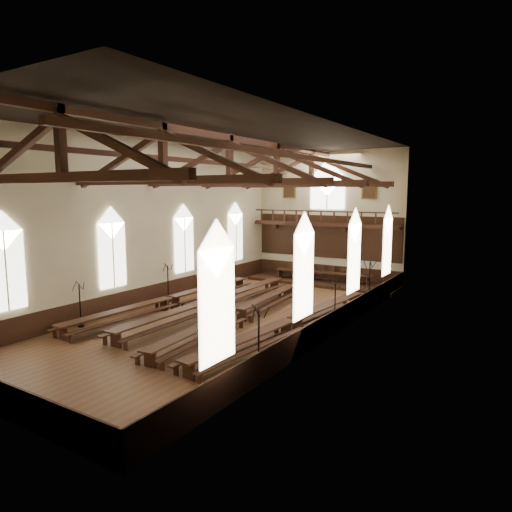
{
  "coord_description": "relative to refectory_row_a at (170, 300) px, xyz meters",
  "views": [
    {
      "loc": [
        14.24,
        -19.98,
        6.9
      ],
      "look_at": [
        0.7,
        1.5,
        3.32
      ],
      "focal_mm": 32.0,
      "sensor_mm": 36.0,
      "label": 1
    }
  ],
  "objects": [
    {
      "name": "ground",
      "position": [
        4.11,
        0.43,
        -0.56
      ],
      "size": [
        26.0,
        26.0,
        0.0
      ],
      "primitive_type": "plane",
      "color": "brown",
      "rests_on": "ground"
    },
    {
      "name": "room_walls",
      "position": [
        4.11,
        0.43,
        5.9
      ],
      "size": [
        26.0,
        26.0,
        26.0
      ],
      "color": "beige",
      "rests_on": "ground"
    },
    {
      "name": "wainscot_band",
      "position": [
        4.11,
        0.43,
        0.04
      ],
      "size": [
        12.0,
        26.0,
        1.2
      ],
      "color": "black",
      "rests_on": "ground"
    },
    {
      "name": "side_windows",
      "position": [
        4.11,
        0.43,
        3.18
      ],
      "size": [
        11.85,
        19.8,
        4.5
      ],
      "color": "white",
      "rests_on": "room_walls"
    },
    {
      "name": "end_window",
      "position": [
        4.11,
        13.33,
        6.66
      ],
      "size": [
        2.8,
        0.12,
        3.8
      ],
      "color": "white",
      "rests_on": "room_walls"
    },
    {
      "name": "minstrels_gallery",
      "position": [
        4.11,
        13.09,
        3.34
      ],
      "size": [
        11.8,
        1.24,
        3.7
      ],
      "color": "#391D12",
      "rests_on": "room_walls"
    },
    {
      "name": "portraits",
      "position": [
        4.11,
        13.33,
        6.54
      ],
      "size": [
        7.75,
        0.09,
        1.45
      ],
      "color": "brown",
      "rests_on": "room_walls"
    },
    {
      "name": "roof_trusses",
      "position": [
        4.11,
        0.43,
        7.65
      ],
      "size": [
        11.7,
        25.7,
        2.8
      ],
      "color": "#391D12",
      "rests_on": "room_walls"
    },
    {
      "name": "refectory_row_a",
      "position": [
        0.0,
        0.0,
        0.0
      ],
      "size": [
        1.84,
        14.63,
        0.77
      ],
      "color": "#391D12",
      "rests_on": "ground"
    },
    {
      "name": "refectory_row_b",
      "position": [
        2.58,
        0.83,
        0.03
      ],
      "size": [
        1.66,
        15.0,
        0.81
      ],
      "color": "#391D12",
      "rests_on": "ground"
    },
    {
      "name": "refectory_row_c",
      "position": [
        4.99,
        -0.36,
        -0.02
      ],
      "size": [
        2.07,
        14.41,
        0.74
      ],
      "color": "#391D12",
      "rests_on": "ground"
    },
    {
      "name": "refectory_row_d",
      "position": [
        8.32,
        -0.3,
        0.01
      ],
      "size": [
        2.23,
        14.75,
        0.78
      ],
      "color": "#391D12",
      "rests_on": "ground"
    },
    {
      "name": "dais",
      "position": [
        4.47,
        11.83,
        -0.46
      ],
      "size": [
        11.4,
        3.14,
        0.21
      ],
      "primitive_type": "cube",
      "color": "black",
      "rests_on": "ground"
    },
    {
      "name": "high_table",
      "position": [
        4.47,
        11.83,
        0.24
      ],
      "size": [
        7.52,
        1.63,
        0.7
      ],
      "color": "#391D12",
      "rests_on": "dais"
    },
    {
      "name": "high_chairs",
      "position": [
        4.47,
        12.57,
        0.2
      ],
      "size": [
        6.78,
        0.49,
        1.01
      ],
      "color": "#391D12",
      "rests_on": "dais"
    },
    {
      "name": "candelabrum_left_near",
      "position": [
        -1.44,
        -5.1,
        0.16
      ],
      "size": [
        0.72,
        0.68,
        2.38
      ],
      "color": "black",
      "rests_on": "ground"
    },
    {
      "name": "candelabrum_left_mid",
      "position": [
        -1.44,
        1.4,
        0.18
      ],
      "size": [
        0.74,
        0.69,
        2.44
      ],
      "color": "black",
      "rests_on": "ground"
    },
    {
      "name": "candelabrum_left_far",
      "position": [
        -1.44,
        7.79,
        0.19
      ],
      "size": [
        0.66,
        0.76,
        2.46
      ],
      "color": "black",
      "rests_on": "ground"
    },
    {
      "name": "candelabrum_right_near",
      "position": [
        9.66,
        -5.58,
        0.27
      ],
      "size": [
        0.82,
        0.78,
        2.73
      ],
      "color": "black",
      "rests_on": "ground"
    },
    {
      "name": "candelabrum_right_mid",
      "position": [
        9.66,
        1.81,
        0.18
      ],
      "size": [
        0.71,
        0.73,
        2.43
      ],
      "color": "black",
      "rests_on": "ground"
    },
    {
      "name": "candelabrum_right_far",
      "position": [
        9.66,
        7.19,
        0.3
      ],
      "size": [
        0.85,
        0.8,
        2.82
      ],
      "color": "black",
      "rests_on": "ground"
    }
  ]
}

